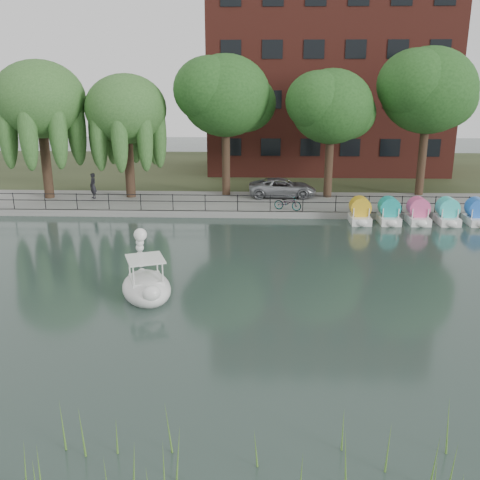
# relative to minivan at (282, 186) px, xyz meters

# --- Properties ---
(ground_plane) EXTENTS (120.00, 120.00, 0.00)m
(ground_plane) POSITION_rel_minivan_xyz_m (-2.90, -17.36, -1.13)
(ground_plane) COLOR #384C43
(promenade) EXTENTS (40.00, 6.00, 0.40)m
(promenade) POSITION_rel_minivan_xyz_m (-2.90, -1.36, -0.93)
(promenade) COLOR gray
(promenade) RESTS_ON ground_plane
(kerb) EXTENTS (40.00, 0.25, 0.40)m
(kerb) POSITION_rel_minivan_xyz_m (-2.90, -4.31, -0.93)
(kerb) COLOR gray
(kerb) RESTS_ON ground_plane
(land_strip) EXTENTS (60.00, 22.00, 0.36)m
(land_strip) POSITION_rel_minivan_xyz_m (-2.90, 12.64, -0.95)
(land_strip) COLOR #47512D
(land_strip) RESTS_ON ground_plane
(railing) EXTENTS (32.00, 0.05, 1.00)m
(railing) POSITION_rel_minivan_xyz_m (-2.90, -4.11, 0.01)
(railing) COLOR black
(railing) RESTS_ON promenade
(apartment_building) EXTENTS (20.00, 10.07, 18.00)m
(apartment_building) POSITION_rel_minivan_xyz_m (4.10, 12.61, 8.23)
(apartment_building) COLOR #4C1E16
(apartment_building) RESTS_ON land_strip
(willow_left) EXTENTS (5.88, 5.88, 9.01)m
(willow_left) POSITION_rel_minivan_xyz_m (-15.90, -0.86, 5.74)
(willow_left) COLOR #473323
(willow_left) RESTS_ON promenade
(willow_mid) EXTENTS (5.32, 5.32, 8.15)m
(willow_mid) POSITION_rel_minivan_xyz_m (-10.40, -0.36, 5.11)
(willow_mid) COLOR #473323
(willow_mid) RESTS_ON promenade
(broadleaf_center) EXTENTS (6.00, 6.00, 9.25)m
(broadleaf_center) POSITION_rel_minivan_xyz_m (-3.90, 0.64, 5.93)
(broadleaf_center) COLOR #473323
(broadleaf_center) RESTS_ON promenade
(broadleaf_right) EXTENTS (5.40, 5.40, 8.32)m
(broadleaf_right) POSITION_rel_minivan_xyz_m (3.10, 0.14, 5.25)
(broadleaf_right) COLOR #473323
(broadleaf_right) RESTS_ON promenade
(broadleaf_far) EXTENTS (6.30, 6.30, 9.71)m
(broadleaf_far) POSITION_rel_minivan_xyz_m (9.60, 1.14, 6.26)
(broadleaf_far) COLOR #473323
(broadleaf_far) RESTS_ON promenade
(minivan) EXTENTS (2.53, 5.32, 1.47)m
(minivan) POSITION_rel_minivan_xyz_m (0.00, 0.00, 0.00)
(minivan) COLOR gray
(minivan) RESTS_ON promenade
(bicycle) EXTENTS (1.13, 1.82, 1.00)m
(bicycle) POSITION_rel_minivan_xyz_m (0.18, -3.85, -0.23)
(bicycle) COLOR gray
(bicycle) RESTS_ON promenade
(pedestrian) EXTENTS (0.83, 0.85, 1.98)m
(pedestrian) POSITION_rel_minivan_xyz_m (-12.80, -1.00, 0.26)
(pedestrian) COLOR black
(pedestrian) RESTS_ON promenade
(swan_boat) EXTENTS (2.78, 3.42, 2.51)m
(swan_boat) POSITION_rel_minivan_xyz_m (-5.95, -16.77, -0.58)
(swan_boat) COLOR white
(swan_boat) RESTS_ON ground_plane
(pedal_boat_row) EXTENTS (7.95, 1.70, 1.40)m
(pedal_boat_row) POSITION_rel_minivan_xyz_m (7.78, -5.23, -0.53)
(pedal_boat_row) COLOR white
(pedal_boat_row) RESTS_ON ground_plane
(reed_bank) EXTENTS (24.00, 2.40, 1.20)m
(reed_bank) POSITION_rel_minivan_xyz_m (-0.90, -26.86, -0.53)
(reed_bank) COLOR #669938
(reed_bank) RESTS_ON ground_plane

